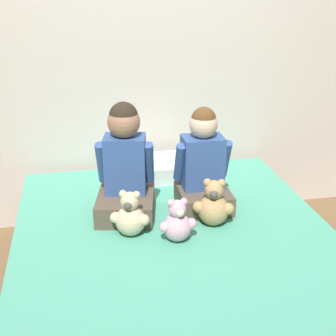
% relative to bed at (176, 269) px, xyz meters
% --- Properties ---
extents(ground_plane, '(14.00, 14.00, 0.00)m').
position_rel_bed_xyz_m(ground_plane, '(0.00, 0.00, -0.21)').
color(ground_plane, brown).
extents(wall_behind_bed, '(8.00, 0.06, 2.50)m').
position_rel_bed_xyz_m(wall_behind_bed, '(0.00, 1.05, 1.04)').
color(wall_behind_bed, beige).
rests_on(wall_behind_bed, ground_plane).
extents(bed, '(1.66, 1.91, 0.42)m').
position_rel_bed_xyz_m(bed, '(0.00, 0.00, 0.00)').
color(bed, '#2D2D33').
rests_on(bed, ground_plane).
extents(child_on_left, '(0.37, 0.41, 0.62)m').
position_rel_bed_xyz_m(child_on_left, '(-0.22, 0.30, 0.47)').
color(child_on_left, brown).
rests_on(child_on_left, bed).
extents(child_on_right, '(0.32, 0.31, 0.58)m').
position_rel_bed_xyz_m(child_on_right, '(0.22, 0.30, 0.45)').
color(child_on_right, brown).
rests_on(child_on_right, bed).
extents(teddy_bear_held_by_left_child, '(0.20, 0.15, 0.24)m').
position_rel_bed_xyz_m(teddy_bear_held_by_left_child, '(-0.23, 0.05, 0.31)').
color(teddy_bear_held_by_left_child, '#D1B78E').
rests_on(teddy_bear_held_by_left_child, bed).
extents(teddy_bear_held_by_right_child, '(0.21, 0.16, 0.26)m').
position_rel_bed_xyz_m(teddy_bear_held_by_right_child, '(0.21, 0.07, 0.32)').
color(teddy_bear_held_by_right_child, tan).
rests_on(teddy_bear_held_by_right_child, bed).
extents(teddy_bear_between_children, '(0.19, 0.14, 0.23)m').
position_rel_bed_xyz_m(teddy_bear_between_children, '(-0.01, -0.05, 0.31)').
color(teddy_bear_between_children, '#DBA3B2').
rests_on(teddy_bear_between_children, bed).
extents(pillow_at_headboard, '(0.48, 0.34, 0.11)m').
position_rel_bed_xyz_m(pillow_at_headboard, '(0.00, 0.76, 0.27)').
color(pillow_at_headboard, silver).
rests_on(pillow_at_headboard, bed).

